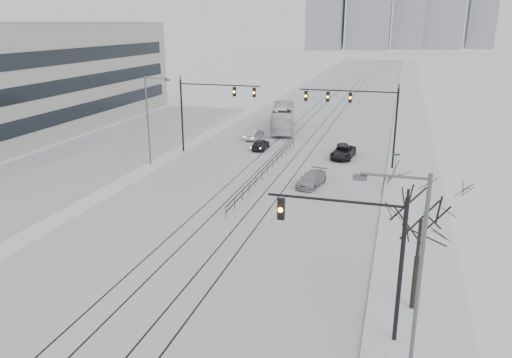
{
  "coord_description": "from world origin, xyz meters",
  "views": [
    {
      "loc": [
        11.79,
        -14.53,
        14.0
      ],
      "look_at": [
        2.21,
        18.39,
        3.2
      ],
      "focal_mm": 35.0,
      "sensor_mm": 36.0,
      "label": 1
    }
  ],
  "objects_px": {
    "sedan_nb_far": "(343,149)",
    "sedan_sb_inner": "(261,144)",
    "box_truck": "(283,118)",
    "sedan_sb_outer": "(254,134)",
    "sedan_nb_front": "(343,152)",
    "traffic_mast_near": "(364,247)",
    "bare_tree": "(420,229)",
    "sedan_nb_right": "(311,179)"
  },
  "relations": [
    {
      "from": "sedan_nb_far",
      "to": "sedan_sb_inner",
      "type": "bearing_deg",
      "value": 172.36
    },
    {
      "from": "box_truck",
      "to": "sedan_sb_outer",
      "type": "bearing_deg",
      "value": 60.06
    },
    {
      "from": "sedan_sb_inner",
      "to": "sedan_nb_front",
      "type": "distance_m",
      "value": 9.62
    },
    {
      "from": "sedan_sb_outer",
      "to": "sedan_nb_front",
      "type": "distance_m",
      "value": 13.17
    },
    {
      "from": "sedan_nb_far",
      "to": "box_truck",
      "type": "relative_size",
      "value": 0.31
    },
    {
      "from": "sedan_sb_outer",
      "to": "sedan_nb_front",
      "type": "height_order",
      "value": "sedan_sb_outer"
    },
    {
      "from": "sedan_sb_inner",
      "to": "sedan_nb_front",
      "type": "bearing_deg",
      "value": 173.03
    },
    {
      "from": "traffic_mast_near",
      "to": "sedan_sb_outer",
      "type": "bearing_deg",
      "value": 113.21
    },
    {
      "from": "sedan_sb_outer",
      "to": "sedan_nb_far",
      "type": "distance_m",
      "value": 12.41
    },
    {
      "from": "bare_tree",
      "to": "sedan_sb_inner",
      "type": "relative_size",
      "value": 1.67
    },
    {
      "from": "sedan_sb_inner",
      "to": "box_truck",
      "type": "distance_m",
      "value": 11.31
    },
    {
      "from": "sedan_nb_right",
      "to": "sedan_sb_outer",
      "type": "bearing_deg",
      "value": 133.23
    },
    {
      "from": "sedan_sb_inner",
      "to": "sedan_sb_outer",
      "type": "relative_size",
      "value": 0.92
    },
    {
      "from": "bare_tree",
      "to": "sedan_nb_far",
      "type": "relative_size",
      "value": 1.66
    },
    {
      "from": "sedan_sb_inner",
      "to": "sedan_nb_far",
      "type": "xyz_separation_m",
      "value": [
        9.38,
        0.34,
        0.0
      ]
    },
    {
      "from": "sedan_nb_right",
      "to": "sedan_nb_far",
      "type": "height_order",
      "value": "sedan_nb_far"
    },
    {
      "from": "sedan_sb_inner",
      "to": "bare_tree",
      "type": "bearing_deg",
      "value": 118.62
    },
    {
      "from": "sedan_sb_inner",
      "to": "sedan_nb_far",
      "type": "bearing_deg",
      "value": -177.93
    },
    {
      "from": "sedan_sb_outer",
      "to": "sedan_sb_inner",
      "type": "bearing_deg",
      "value": 117.34
    },
    {
      "from": "traffic_mast_near",
      "to": "sedan_nb_right",
      "type": "bearing_deg",
      "value": 105.79
    },
    {
      "from": "sedan_nb_front",
      "to": "sedan_sb_inner",
      "type": "bearing_deg",
      "value": 177.87
    },
    {
      "from": "sedan_sb_inner",
      "to": "sedan_nb_far",
      "type": "distance_m",
      "value": 9.39
    },
    {
      "from": "sedan_sb_outer",
      "to": "sedan_nb_front",
      "type": "bearing_deg",
      "value": 155.81
    },
    {
      "from": "sedan_sb_outer",
      "to": "sedan_nb_far",
      "type": "relative_size",
      "value": 1.08
    },
    {
      "from": "sedan_nb_far",
      "to": "box_truck",
      "type": "height_order",
      "value": "box_truck"
    },
    {
      "from": "sedan_nb_right",
      "to": "sedan_nb_front",
      "type": "bearing_deg",
      "value": 92.74
    },
    {
      "from": "bare_tree",
      "to": "traffic_mast_near",
      "type": "bearing_deg",
      "value": -128.76
    },
    {
      "from": "bare_tree",
      "to": "box_truck",
      "type": "relative_size",
      "value": 0.51
    },
    {
      "from": "sedan_nb_front",
      "to": "sedan_nb_right",
      "type": "xyz_separation_m",
      "value": [
        -1.59,
        -10.42,
        -0.03
      ]
    },
    {
      "from": "bare_tree",
      "to": "sedan_nb_right",
      "type": "bearing_deg",
      "value": 114.63
    },
    {
      "from": "traffic_mast_near",
      "to": "box_truck",
      "type": "xyz_separation_m",
      "value": [
        -14.11,
        44.4,
        -2.9
      ]
    },
    {
      "from": "bare_tree",
      "to": "sedan_nb_right",
      "type": "xyz_separation_m",
      "value": [
        -8.51,
        18.55,
        -3.87
      ]
    },
    {
      "from": "sedan_nb_front",
      "to": "sedan_nb_far",
      "type": "height_order",
      "value": "sedan_nb_front"
    },
    {
      "from": "sedan_sb_outer",
      "to": "sedan_nb_front",
      "type": "xyz_separation_m",
      "value": [
        11.75,
        -5.95,
        -0.01
      ]
    },
    {
      "from": "sedan_nb_far",
      "to": "sedan_nb_front",
      "type": "bearing_deg",
      "value": -93.49
    },
    {
      "from": "traffic_mast_near",
      "to": "sedan_nb_right",
      "type": "distance_m",
      "value": 22.74
    },
    {
      "from": "sedan_nb_far",
      "to": "sedan_sb_outer",
      "type": "bearing_deg",
      "value": 149.28
    },
    {
      "from": "bare_tree",
      "to": "sedan_sb_inner",
      "type": "distance_m",
      "value": 34.56
    },
    {
      "from": "traffic_mast_near",
      "to": "sedan_nb_far",
      "type": "relative_size",
      "value": 1.91
    },
    {
      "from": "sedan_sb_outer",
      "to": "sedan_nb_right",
      "type": "height_order",
      "value": "sedan_sb_outer"
    },
    {
      "from": "bare_tree",
      "to": "sedan_nb_front",
      "type": "xyz_separation_m",
      "value": [
        -6.92,
        28.97,
        -3.84
      ]
    },
    {
      "from": "bare_tree",
      "to": "sedan_sb_outer",
      "type": "distance_m",
      "value": 39.78
    }
  ]
}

